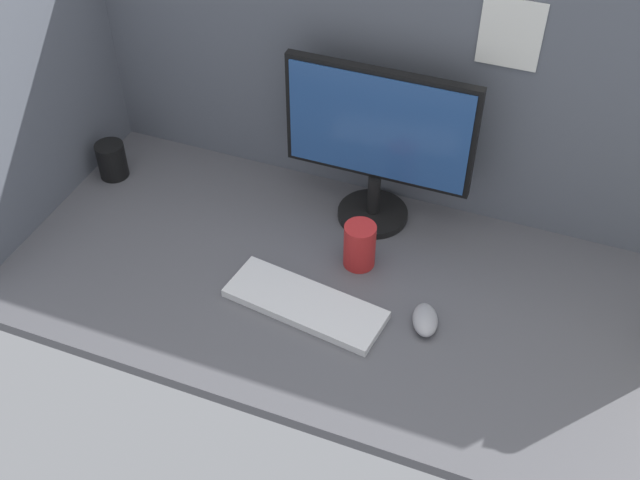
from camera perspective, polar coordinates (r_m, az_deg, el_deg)
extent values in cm
cube|color=#515156|center=(183.28, 3.52, -3.83)|extent=(180.00, 80.00, 3.00)
cube|color=#565B66|center=(189.69, 7.64, 11.30)|extent=(180.00, 5.00, 66.83)
cube|color=white|center=(176.00, 13.82, 14.48)|extent=(13.52, 0.40, 15.69)
cube|color=#565B66|center=(198.05, -21.17, 10.12)|extent=(5.00, 80.00, 66.83)
cylinder|color=black|center=(200.04, 3.88, 1.95)|extent=(18.00, 18.00, 1.80)
cylinder|color=black|center=(195.92, 3.97, 3.36)|extent=(3.20, 3.20, 11.00)
cube|color=black|center=(184.49, 4.37, 8.41)|extent=(46.35, 2.40, 29.55)
cube|color=#264C8C|center=(183.39, 4.23, 8.18)|extent=(43.95, 0.60, 27.15)
cube|color=silver|center=(177.02, -1.11, -4.71)|extent=(38.43, 17.94, 2.00)
ellipsoid|color=#99999E|center=(174.41, 7.72, -5.83)|extent=(8.29, 10.86, 3.40)
cylinder|color=black|center=(217.80, -15.03, 5.68)|extent=(7.76, 7.76, 10.00)
cylinder|color=red|center=(183.80, 2.93, -0.39)|extent=(7.64, 7.64, 11.66)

